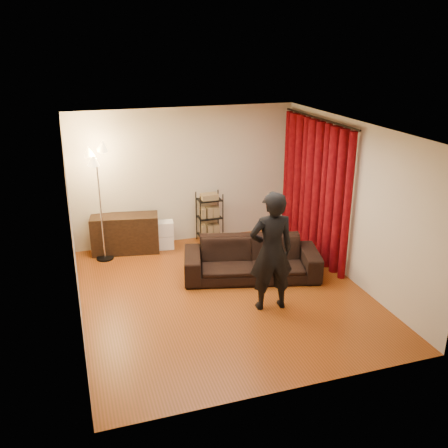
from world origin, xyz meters
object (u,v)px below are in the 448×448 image
object	(u,v)px
sofa	(252,259)
floor_lamp	(100,205)
storage_boxes	(165,235)
media_cabinet	(125,234)
wire_shelf	(210,217)
person	(271,252)

from	to	relation	value
sofa	floor_lamp	distance (m)	2.93
sofa	storage_boxes	distance (m)	2.07
storage_boxes	sofa	bearing A→B (deg)	-55.44
media_cabinet	storage_boxes	xyz separation A→B (m)	(0.76, -0.07, -0.09)
wire_shelf	person	bearing A→B (deg)	-80.37
person	wire_shelf	distance (m)	2.90
person	floor_lamp	bearing A→B (deg)	-44.79
person	media_cabinet	distance (m)	3.43
storage_boxes	wire_shelf	bearing A→B (deg)	5.78
media_cabinet	wire_shelf	distance (m)	1.71
person	floor_lamp	size ratio (longest dim) A/B	0.87
sofa	floor_lamp	world-z (taller)	floor_lamp
storage_boxes	floor_lamp	world-z (taller)	floor_lamp
media_cabinet	floor_lamp	bearing A→B (deg)	-142.69
floor_lamp	person	bearing A→B (deg)	-49.14
sofa	media_cabinet	distance (m)	2.63
storage_boxes	wire_shelf	world-z (taller)	wire_shelf
person	storage_boxes	bearing A→B (deg)	-64.52
person	storage_boxes	distance (m)	3.04
sofa	floor_lamp	size ratio (longest dim) A/B	1.07
sofa	storage_boxes	xyz separation A→B (m)	(-1.18, 1.71, -0.06)
floor_lamp	media_cabinet	bearing A→B (deg)	27.53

